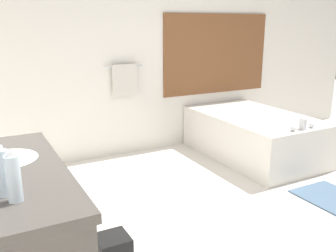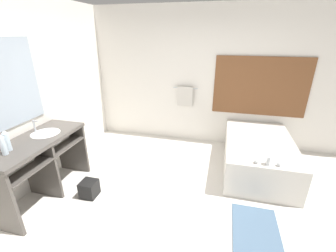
{
  "view_description": "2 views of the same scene",
  "coord_description": "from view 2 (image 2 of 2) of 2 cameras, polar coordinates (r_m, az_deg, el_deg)",
  "views": [
    {
      "loc": [
        -2.02,
        -2.23,
        1.66
      ],
      "look_at": [
        -0.46,
        0.71,
        0.75
      ],
      "focal_mm": 40.0,
      "sensor_mm": 36.0,
      "label": 1
    },
    {
      "loc": [
        0.46,
        -2.29,
        2.18
      ],
      "look_at": [
        -0.29,
        0.67,
        0.91
      ],
      "focal_mm": 24.0,
      "sensor_mm": 36.0,
      "label": 2
    }
  ],
  "objects": [
    {
      "name": "wall_left_with_mirror",
      "position": [
        3.62,
        -34.54,
        5.35
      ],
      "size": [
        0.08,
        7.4,
        2.7
      ],
      "color": "white",
      "rests_on": "ground_plane"
    },
    {
      "name": "waste_bin",
      "position": [
        3.53,
        -19.37,
        -14.79
      ],
      "size": [
        0.22,
        0.22,
        0.24
      ],
      "color": "black",
      "rests_on": "ground_plane"
    },
    {
      "name": "bath_mat",
      "position": [
        3.13,
        21.38,
        -23.4
      ],
      "size": [
        0.54,
        0.79,
        0.02
      ],
      "color": "slate",
      "rests_on": "ground_plane"
    },
    {
      "name": "water_bottle_1",
      "position": [
        3.24,
        -35.7,
        -3.25
      ],
      "size": [
        0.07,
        0.07,
        0.24
      ],
      "color": "silver",
      "rests_on": "vanity_counter"
    },
    {
      "name": "vanity_counter",
      "position": [
        3.54,
        -29.8,
        -6.24
      ],
      "size": [
        0.59,
        1.39,
        0.89
      ],
      "color": "#4C4742",
      "rests_on": "ground_plane"
    },
    {
      "name": "bathtub",
      "position": [
        4.12,
        21.82,
        -6.39
      ],
      "size": [
        1.06,
        1.75,
        0.67
      ],
      "color": "silver",
      "rests_on": "ground_plane"
    },
    {
      "name": "ground_plane",
      "position": [
        3.19,
        2.22,
        -20.54
      ],
      "size": [
        16.0,
        16.0,
        0.0
      ],
      "primitive_type": "plane",
      "color": "silver",
      "rests_on": "ground"
    },
    {
      "name": "wall_back_with_blinds",
      "position": [
        4.61,
        8.9,
        11.8
      ],
      "size": [
        7.4,
        0.13,
        2.7
      ],
      "color": "white",
      "rests_on": "ground_plane"
    },
    {
      "name": "sink_faucet",
      "position": [
        3.64,
        -30.77,
        -0.06
      ],
      "size": [
        0.09,
        0.04,
        0.18
      ],
      "color": "silver",
      "rests_on": "vanity_counter"
    },
    {
      "name": "water_bottle_2",
      "position": [
        3.16,
        -36.35,
        -4.05
      ],
      "size": [
        0.07,
        0.07,
        0.24
      ],
      "color": "silver",
      "rests_on": "vanity_counter"
    }
  ]
}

